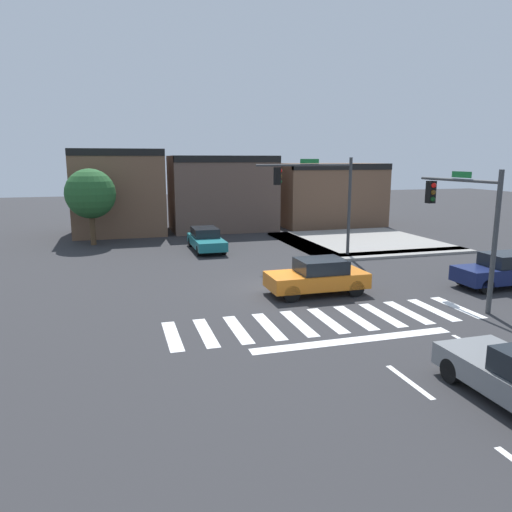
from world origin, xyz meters
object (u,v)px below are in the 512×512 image
object	(u,v)px
roadside_tree	(90,194)
car_teal	(206,239)
car_navy	(503,270)
traffic_signal_northeast	(318,189)
traffic_signal_southeast	(463,211)
car_orange	(318,276)

from	to	relation	value
roadside_tree	car_teal	bearing A→B (deg)	-30.34
car_navy	roadside_tree	bearing A→B (deg)	-42.71
traffic_signal_northeast	car_teal	bearing A→B (deg)	-38.19
traffic_signal_southeast	roadside_tree	bearing A→B (deg)	39.47
traffic_signal_southeast	roadside_tree	world-z (taller)	traffic_signal_southeast
roadside_tree	traffic_signal_northeast	bearing A→B (deg)	-34.04
traffic_signal_northeast	car_orange	world-z (taller)	traffic_signal_northeast
traffic_signal_northeast	roadside_tree	size ratio (longest dim) A/B	1.14
traffic_signal_northeast	traffic_signal_southeast	world-z (taller)	traffic_signal_northeast
car_navy	car_teal	size ratio (longest dim) A/B	0.91
traffic_signal_northeast	traffic_signal_southeast	size ratio (longest dim) A/B	1.09
traffic_signal_northeast	car_teal	size ratio (longest dim) A/B	1.23
traffic_signal_southeast	car_teal	size ratio (longest dim) A/B	1.14
car_orange	car_navy	xyz separation A→B (m)	(8.36, -1.27, 0.00)
traffic_signal_northeast	car_teal	distance (m)	7.80
car_teal	roadside_tree	world-z (taller)	roadside_tree
traffic_signal_southeast	car_orange	size ratio (longest dim) A/B	1.26
car_teal	roadside_tree	xyz separation A→B (m)	(-6.85, 4.01, 2.68)
car_teal	roadside_tree	size ratio (longest dim) A/B	0.92
car_orange	car_teal	world-z (taller)	car_orange
car_orange	car_teal	size ratio (longest dim) A/B	0.90
traffic_signal_northeast	car_navy	bearing A→B (deg)	123.95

